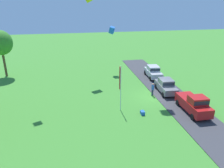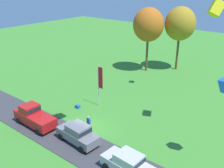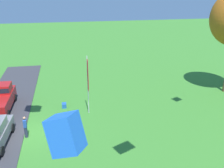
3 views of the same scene
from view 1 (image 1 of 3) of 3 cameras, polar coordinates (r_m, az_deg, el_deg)
The scene contains 10 objects.
ground_plane at distance 28.82m, azimuth 10.58°, elevation -3.20°, with size 120.00×120.00×0.00m, color #3D842D.
pavement_strip at distance 29.75m, azimuth 14.96°, elevation -2.72°, with size 36.00×4.40×0.06m, color #38383D.
car_pickup_mid_row at distance 25.55m, azimuth 20.65°, elevation -4.84°, with size 5.03×2.11×2.14m.
car_sedan_near_entrance at distance 29.98m, azimuth 13.89°, elevation -0.34°, with size 4.51×2.19×1.84m.
car_sedan_by_flagpole at distance 35.49m, azimuth 10.70°, elevation 3.29°, with size 4.50×2.16×1.84m.
person_beside_suv at distance 28.71m, azimuth 10.56°, elevation -1.39°, with size 0.36×0.24×1.71m.
tree_far_left at distance 38.57m, azimuth -27.06°, elevation 9.53°, with size 3.50×3.50×7.40m.
flag_banner at distance 23.86m, azimuth 2.17°, elevation 0.54°, with size 0.71×0.08×5.24m.
cooler_box at distance 24.22m, azimuth 7.98°, elevation -7.45°, with size 0.56×0.40×0.40m, color blue.
kite_box_trailing_tail at distance 37.04m, azimuth -0.05°, elevation 13.92°, with size 0.75×0.75×1.05m, color blue.
Camera 1 is at (-24.32, 10.09, 11.73)m, focal length 35.00 mm.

